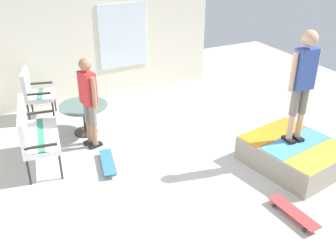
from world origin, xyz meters
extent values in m
cube|color=beige|center=(0.00, 0.00, -0.05)|extent=(12.00, 12.00, 0.10)
cube|color=silver|center=(3.80, 0.50, 1.36)|extent=(0.20, 6.00, 2.73)
cube|color=silver|center=(3.69, -0.40, 1.35)|extent=(0.03, 1.10, 1.40)
cube|color=gray|center=(-0.44, -1.76, 0.21)|extent=(1.62, 1.48, 0.41)
cube|color=yellow|center=(-0.92, -1.84, 0.42)|extent=(0.65, 1.28, 0.01)
cube|color=#4C99D8|center=(-0.44, -1.76, 0.42)|extent=(0.65, 1.28, 0.01)
cube|color=orange|center=(0.03, -1.68, 0.42)|extent=(0.65, 1.28, 0.01)
cylinder|color=#B2B2B7|center=(-0.54, -1.16, 0.39)|extent=(1.36, 0.28, 0.05)
cube|color=gray|center=(-0.30, -2.63, 0.19)|extent=(1.47, 0.81, 0.35)
cylinder|color=#2D2823|center=(0.85, 1.74, 0.22)|extent=(0.04, 0.04, 0.44)
cylinder|color=#2D2823|center=(2.00, 1.58, 0.22)|extent=(0.04, 0.04, 0.44)
cylinder|color=#2D2823|center=(0.91, 2.21, 0.22)|extent=(0.04, 0.04, 0.44)
cylinder|color=#2D2823|center=(2.07, 2.04, 0.22)|extent=(0.04, 0.04, 0.44)
cube|color=silver|center=(1.46, 1.89, 0.48)|extent=(1.32, 0.72, 0.08)
cube|color=#338C66|center=(1.46, 1.89, 0.52)|extent=(1.21, 0.27, 0.00)
cube|color=silver|center=(1.49, 2.13, 0.77)|extent=(1.25, 0.26, 0.50)
cube|color=#338C66|center=(1.49, 2.13, 0.77)|extent=(0.11, 0.10, 0.46)
cube|color=#2D2823|center=(0.86, 1.98, 0.64)|extent=(0.11, 0.47, 0.04)
cube|color=#2D2823|center=(2.06, 1.81, 0.64)|extent=(0.11, 0.47, 0.04)
cylinder|color=#2D2823|center=(2.88, 1.44, 0.22)|extent=(0.04, 0.04, 0.44)
cylinder|color=#2D2823|center=(3.40, 1.30, 0.22)|extent=(0.04, 0.04, 0.44)
cylinder|color=#2D2823|center=(3.00, 1.89, 0.22)|extent=(0.04, 0.04, 0.44)
cylinder|color=#2D2823|center=(3.52, 1.76, 0.22)|extent=(0.04, 0.04, 0.44)
cube|color=silver|center=(3.20, 1.60, 0.48)|extent=(0.74, 0.69, 0.08)
cube|color=#338C66|center=(3.20, 1.60, 0.52)|extent=(0.59, 0.24, 0.00)
cube|color=silver|center=(3.26, 1.82, 0.77)|extent=(0.62, 0.23, 0.50)
cube|color=#338C66|center=(3.26, 1.82, 0.77)|extent=(0.12, 0.11, 0.46)
cube|color=#2D2823|center=(2.92, 1.67, 0.64)|extent=(0.16, 0.47, 0.04)
cube|color=#2D2823|center=(3.48, 1.52, 0.64)|extent=(0.16, 0.47, 0.04)
cylinder|color=#2D2823|center=(2.17, 0.99, 0.28)|extent=(0.06, 0.06, 0.55)
cylinder|color=#2D2823|center=(2.17, 0.99, 0.01)|extent=(0.44, 0.44, 0.03)
cylinder|color=slate|center=(2.17, 0.99, 0.56)|extent=(0.90, 0.90, 0.02)
cube|color=black|center=(1.57, 0.99, 0.03)|extent=(0.17, 0.26, 0.05)
cylinder|color=#9E7051|center=(1.57, 0.99, 0.24)|extent=(0.10, 0.10, 0.38)
cylinder|color=slate|center=(1.57, 0.99, 0.62)|extent=(0.13, 0.13, 0.38)
cube|color=black|center=(1.74, 1.03, 0.03)|extent=(0.17, 0.26, 0.05)
cylinder|color=#9E7051|center=(1.74, 1.03, 0.24)|extent=(0.10, 0.10, 0.38)
cylinder|color=slate|center=(1.74, 1.03, 0.62)|extent=(0.13, 0.13, 0.38)
cube|color=red|center=(1.66, 1.01, 1.10)|extent=(0.36, 0.26, 0.56)
sphere|color=#9E7051|center=(1.66, 1.01, 1.52)|extent=(0.22, 0.22, 0.22)
cylinder|color=#9E7051|center=(1.46, 0.96, 1.08)|extent=(0.08, 0.08, 0.54)
cylinder|color=#9E7051|center=(1.85, 1.06, 1.08)|extent=(0.08, 0.08, 0.54)
cube|color=black|center=(-0.36, -1.85, 0.45)|extent=(0.25, 0.13, 0.05)
cylinder|color=tan|center=(-0.36, -1.85, 0.68)|extent=(0.10, 0.10, 0.42)
cylinder|color=slate|center=(-0.36, -1.85, 1.11)|extent=(0.13, 0.13, 0.42)
cube|color=black|center=(-0.35, -1.68, 0.45)|extent=(0.25, 0.13, 0.05)
cylinder|color=tan|center=(-0.35, -1.68, 0.68)|extent=(0.10, 0.10, 0.42)
cylinder|color=slate|center=(-0.35, -1.68, 1.11)|extent=(0.13, 0.13, 0.42)
cube|color=#334C99|center=(-0.36, -1.76, 1.63)|extent=(0.20, 0.33, 0.63)
sphere|color=tan|center=(-0.36, -1.76, 2.09)|extent=(0.24, 0.24, 0.24)
cylinder|color=tan|center=(-0.37, -1.96, 1.61)|extent=(0.08, 0.08, 0.59)
cylinder|color=tan|center=(-0.34, -1.56, 1.61)|extent=(0.08, 0.08, 0.59)
cube|color=#3372B2|center=(0.86, 0.99, 0.09)|extent=(0.82, 0.35, 0.02)
cylinder|color=gold|center=(1.12, 0.86, 0.03)|extent=(0.06, 0.04, 0.06)
cylinder|color=gold|center=(1.15, 1.02, 0.03)|extent=(0.06, 0.04, 0.06)
cylinder|color=gold|center=(0.57, 0.97, 0.03)|extent=(0.06, 0.04, 0.06)
cylinder|color=gold|center=(0.60, 1.13, 0.03)|extent=(0.06, 0.04, 0.06)
cube|color=#B23838|center=(-1.45, -0.86, 0.09)|extent=(0.81, 0.24, 0.02)
cylinder|color=#333333|center=(-1.16, -0.92, 0.03)|extent=(0.06, 0.03, 0.06)
cylinder|color=#333333|center=(-1.17, -0.76, 0.03)|extent=(0.06, 0.03, 0.06)
cylinder|color=#333333|center=(-1.72, -0.95, 0.03)|extent=(0.06, 0.03, 0.06)
cylinder|color=#333333|center=(-1.73, -0.79, 0.03)|extent=(0.06, 0.03, 0.06)
camera|label=1|loc=(-4.38, 2.49, 3.54)|focal=41.58mm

